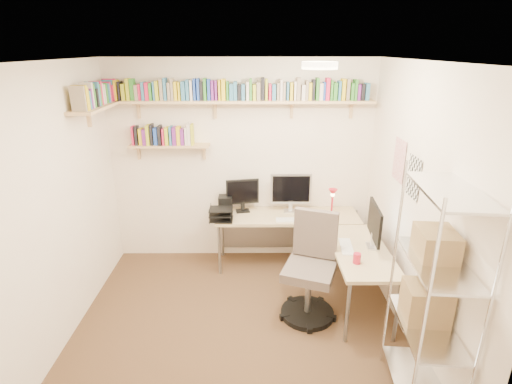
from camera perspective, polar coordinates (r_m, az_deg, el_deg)
ground at (r=4.17m, az=-2.49°, el=-18.62°), size 3.20×3.20×0.00m
room_shell at (r=3.43m, az=-2.79°, el=2.08°), size 3.24×3.04×2.52m
wall_shelves at (r=4.63m, az=-7.76°, el=12.65°), size 3.12×1.09×0.80m
corner_desk at (r=4.69m, az=5.54°, el=-4.49°), size 1.88×1.75×1.17m
office_chair at (r=4.13m, az=7.79°, el=-11.48°), size 0.61×0.62×1.08m
wire_rack at (r=3.20m, az=23.69°, el=-12.22°), size 0.45×0.82×1.83m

